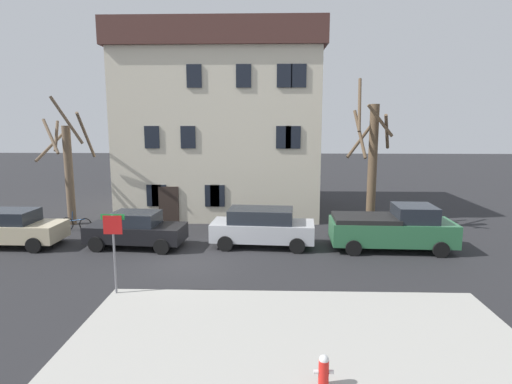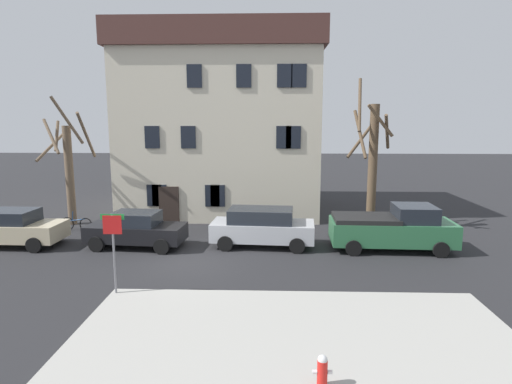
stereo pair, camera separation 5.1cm
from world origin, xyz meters
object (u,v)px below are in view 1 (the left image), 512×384
object	(u,v)px
building_main	(223,122)
car_black_sedan	(136,230)
pickup_truck_green	(393,228)
bicycle_leaning	(76,224)
car_silver_wagon	(262,227)
fire_hydrant	(324,370)
car_beige_sedan	(12,228)
tree_bare_mid	(371,161)
tree_bare_near	(68,167)
street_sign_pole	(114,239)

from	to	relation	value
building_main	car_black_sedan	distance (m)	10.49
pickup_truck_green	bicycle_leaning	size ratio (longest dim) A/B	3.09
car_silver_wagon	fire_hydrant	xyz separation A→B (m)	(1.47, -10.65, -0.43)
car_beige_sedan	bicycle_leaning	distance (m)	3.31
tree_bare_mid	car_silver_wagon	world-z (taller)	tree_bare_mid
car_silver_wagon	pickup_truck_green	bearing A→B (deg)	-3.24
building_main	car_silver_wagon	distance (m)	10.05
tree_bare_mid	car_beige_sedan	xyz separation A→B (m)	(-16.92, -3.38, -2.83)
building_main	bicycle_leaning	distance (m)	10.66
pickup_truck_green	bicycle_leaning	bearing A→B (deg)	169.85
tree_bare_near	street_sign_pole	size ratio (longest dim) A/B	2.53
tree_bare_mid	car_beige_sedan	bearing A→B (deg)	-168.69
street_sign_pole	fire_hydrant	bearing A→B (deg)	-37.96
tree_bare_mid	fire_hydrant	world-z (taller)	tree_bare_mid
car_black_sedan	bicycle_leaning	distance (m)	4.93
tree_bare_near	car_silver_wagon	world-z (taller)	tree_bare_near
street_sign_pole	bicycle_leaning	size ratio (longest dim) A/B	1.57
car_black_sedan	pickup_truck_green	world-z (taller)	pickup_truck_green
tree_bare_near	car_silver_wagon	size ratio (longest dim) A/B	1.46
tree_bare_near	fire_hydrant	distance (m)	19.12
car_beige_sedan	street_sign_pole	world-z (taller)	street_sign_pole
tree_bare_mid	fire_hydrant	size ratio (longest dim) A/B	11.19
building_main	tree_bare_near	xyz separation A→B (m)	(-7.97, -4.60, -2.38)
building_main	pickup_truck_green	distance (m)	13.06
car_beige_sedan	street_sign_pole	xyz separation A→B (m)	(6.74, -5.52, 1.08)
bicycle_leaning	car_black_sedan	bearing A→B (deg)	-34.77
building_main	tree_bare_mid	world-z (taller)	building_main
car_black_sedan	tree_bare_near	bearing A→B (deg)	139.39
pickup_truck_green	bicycle_leaning	world-z (taller)	pickup_truck_green
car_beige_sedan	bicycle_leaning	world-z (taller)	car_beige_sedan
pickup_truck_green	tree_bare_mid	bearing A→B (deg)	94.65
car_beige_sedan	tree_bare_near	bearing A→B (deg)	79.78
car_black_sedan	fire_hydrant	size ratio (longest dim) A/B	6.39
car_beige_sedan	car_black_sedan	size ratio (longest dim) A/B	1.02
building_main	car_silver_wagon	bearing A→B (deg)	-72.55
car_beige_sedan	pickup_truck_green	distance (m)	17.20
tree_bare_near	tree_bare_mid	bearing A→B (deg)	-3.07
fire_hydrant	tree_bare_near	bearing A→B (deg)	129.76
car_beige_sedan	street_sign_pole	size ratio (longest dim) A/B	1.67
building_main	bicycle_leaning	size ratio (longest dim) A/B	6.91
tree_bare_near	tree_bare_mid	xyz separation A→B (m)	(16.16, -0.87, 0.45)
pickup_truck_green	street_sign_pole	world-z (taller)	street_sign_pole
building_main	tree_bare_near	size ratio (longest dim) A/B	1.73
fire_hydrant	bicycle_leaning	size ratio (longest dim) A/B	0.40
building_main	fire_hydrant	xyz separation A→B (m)	(4.14, -19.14, -5.11)
car_beige_sedan	car_silver_wagon	world-z (taller)	car_silver_wagon
bicycle_leaning	car_silver_wagon	bearing A→B (deg)	-14.15
tree_bare_mid	car_silver_wagon	bearing A→B (deg)	-151.30
fire_hydrant	car_silver_wagon	bearing A→B (deg)	97.84
pickup_truck_green	bicycle_leaning	xyz separation A→B (m)	(-15.52, 2.78, -0.60)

